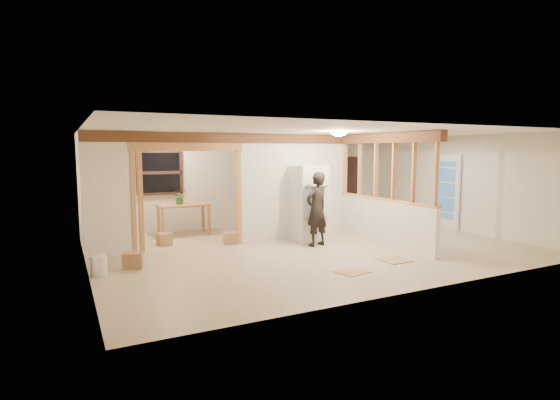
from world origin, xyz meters
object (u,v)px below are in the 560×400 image
woman (317,209)px  shop_vac (110,229)px  work_table (184,220)px  refrigerator (309,203)px  bookshelf (342,188)px

woman → shop_vac: bearing=-49.1°
work_table → shop_vac: size_ratio=2.23×
refrigerator → bookshelf: (2.51, 2.23, 0.08)m
woman → shop_vac: (-4.03, 2.65, -0.54)m
woman → bookshelf: bookshelf is taller
refrigerator → bookshelf: 3.36m
shop_vac → bookshelf: (6.72, 0.24, 0.68)m
refrigerator → shop_vac: 4.70m
woman → bookshelf: bearing=-148.7°
bookshelf → woman: bearing=-132.9°
bookshelf → shop_vac: bearing=-178.0°
shop_vac → woman: bearing=-33.3°
woman → work_table: woman is taller
shop_vac → bookshelf: size_ratio=0.29×
woman → shop_vac: 4.86m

